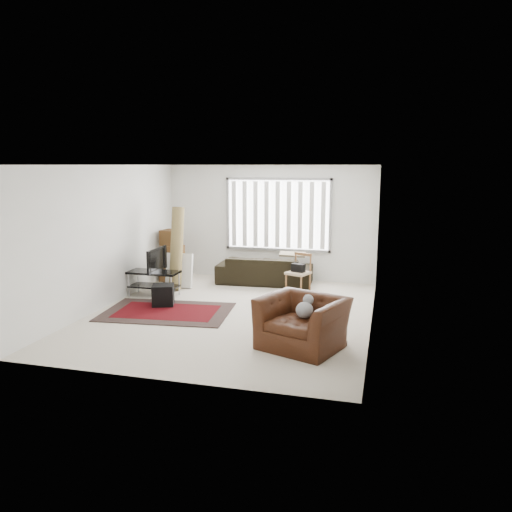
{
  "coord_description": "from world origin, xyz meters",
  "views": [
    {
      "loc": [
        2.69,
        -8.46,
        2.7
      ],
      "look_at": [
        0.39,
        0.25,
        1.05
      ],
      "focal_mm": 35.0,
      "sensor_mm": 36.0,
      "label": 1
    }
  ],
  "objects_px": {
    "moving_boxes": "(172,257)",
    "tv_stand": "(154,278)",
    "sofa": "(264,266)",
    "armchair": "(303,319)",
    "side_chair": "(299,271)"
  },
  "relations": [
    {
      "from": "moving_boxes",
      "to": "tv_stand",
      "type": "bearing_deg",
      "value": -81.75
    },
    {
      "from": "tv_stand",
      "to": "sofa",
      "type": "relative_size",
      "value": 0.49
    },
    {
      "from": "tv_stand",
      "to": "sofa",
      "type": "xyz_separation_m",
      "value": [
        1.96,
        1.68,
        0.03
      ]
    },
    {
      "from": "moving_boxes",
      "to": "armchair",
      "type": "xyz_separation_m",
      "value": [
        3.68,
        -3.53,
        -0.12
      ]
    },
    {
      "from": "armchair",
      "to": "tv_stand",
      "type": "bearing_deg",
      "value": 168.77
    },
    {
      "from": "side_chair",
      "to": "armchair",
      "type": "bearing_deg",
      "value": -57.84
    },
    {
      "from": "moving_boxes",
      "to": "armchair",
      "type": "relative_size",
      "value": 0.83
    },
    {
      "from": "tv_stand",
      "to": "sofa",
      "type": "height_order",
      "value": "sofa"
    },
    {
      "from": "moving_boxes",
      "to": "side_chair",
      "type": "xyz_separation_m",
      "value": [
        3.05,
        -0.23,
        -0.11
      ]
    },
    {
      "from": "moving_boxes",
      "to": "armchair",
      "type": "bearing_deg",
      "value": -43.75
    },
    {
      "from": "sofa",
      "to": "tv_stand",
      "type": "bearing_deg",
      "value": 37.73
    },
    {
      "from": "tv_stand",
      "to": "armchair",
      "type": "height_order",
      "value": "armchair"
    },
    {
      "from": "side_chair",
      "to": "armchair",
      "type": "relative_size",
      "value": 0.56
    },
    {
      "from": "moving_boxes",
      "to": "side_chair",
      "type": "distance_m",
      "value": 3.06
    },
    {
      "from": "sofa",
      "to": "armchair",
      "type": "bearing_deg",
      "value": 108.81
    }
  ]
}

